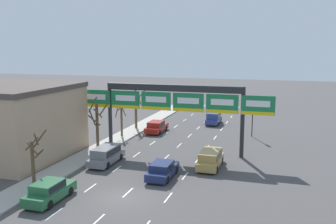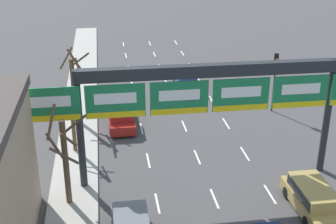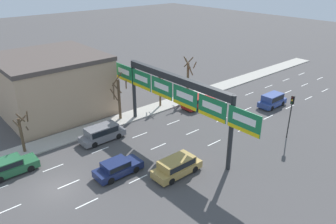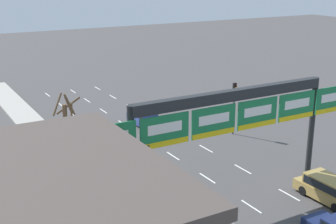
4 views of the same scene
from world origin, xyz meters
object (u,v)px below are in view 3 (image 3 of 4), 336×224
Objects in this scene: tree_bare_third at (119,96)px; suv_gold at (177,166)px; car_green at (10,166)px; tree_bare_furthest at (160,89)px; suv_grey at (102,132)px; car_navy at (117,167)px; tree_bare_closest at (188,76)px; suv_blue at (272,100)px; car_red at (198,101)px; tree_bare_second at (22,131)px; traffic_light_near_gantry at (291,108)px; sign_gantry at (175,89)px.

suv_gold is at bearing -10.88° from tree_bare_third.
tree_bare_furthest is (-3.27, 20.15, 1.75)m from car_green.
car_green is 1.00× the size of tree_bare_furthest.
tree_bare_third is at bearing 126.36° from suv_grey.
suv_gold reaches higher than car_navy.
tree_bare_third is at bearing 169.12° from suv_gold.
tree_bare_closest reaches higher than car_navy.
car_green is 32.19m from suv_blue.
suv_gold is at bearing -52.22° from car_red.
suv_grey reaches higher than suv_gold.
car_red is 21.78m from tree_bare_second.
car_navy is (6.50, -2.23, -0.19)m from suv_grey.
tree_bare_third is at bearing -109.04° from car_red.
tree_bare_closest is at bearing -147.32° from suv_blue.
car_green is 28.20m from traffic_light_near_gantry.
suv_grey is 20.28m from traffic_light_near_gantry.
traffic_light_near_gantry is at bearing 6.03° from car_red.
sign_gantry is 4.73× the size of car_green.
suv_gold is 15.89m from tree_bare_furthest.
tree_bare_second is (-12.76, -8.99, 1.52)m from suv_gold.
tree_bare_furthest is (-9.71, -11.39, 1.59)m from suv_blue.
sign_gantry reaches higher than tree_bare_closest.
tree_bare_second is (-2.93, 2.31, 1.62)m from car_green.
suv_blue is at bearing 49.55° from tree_bare_furthest.
suv_grey is 1.09× the size of tree_bare_furthest.
traffic_light_near_gantry is at bearing 78.94° from suv_gold.
car_navy is (6.40, 7.23, -0.06)m from car_green.
tree_bare_furthest is at bearing 149.79° from sign_gantry.
car_green is at bearing -38.24° from tree_bare_second.
car_red is 0.82× the size of tree_bare_third.
car_navy is 19.11m from traffic_light_near_gantry.
car_red is at bearing 89.08° from suv_grey.
tree_bare_furthest reaches higher than suv_grey.
tree_bare_third is at bearing -144.52° from traffic_light_near_gantry.
suv_grey reaches higher than car_green.
suv_gold is at bearing -46.83° from tree_bare_closest.
suv_grey is 0.82× the size of tree_bare_closest.
tree_bare_third reaches higher than suv_blue.
tree_bare_closest reaches higher than car_green.
tree_bare_second is at bearing -124.13° from traffic_light_near_gantry.
car_red is 0.78× the size of tree_bare_closest.
car_green is (0.10, -9.46, -0.13)m from suv_grey.
tree_bare_furthest is at bearing 89.60° from tree_bare_third.
sign_gantry is at bearing -30.21° from tree_bare_furthest.
tree_bare_closest is at bearing 101.41° from suv_grey.
car_green is at bearing -116.51° from traffic_light_near_gantry.
car_red is 12.76m from traffic_light_near_gantry.
traffic_light_near_gantry is at bearing 51.78° from sign_gantry.
suv_blue is 0.75× the size of tree_bare_third.
suv_gold is 1.06× the size of car_navy.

